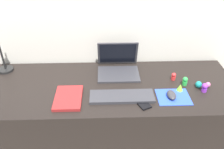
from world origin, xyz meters
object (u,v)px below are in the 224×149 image
(keyboard, at_px, (122,97))
(toy_figurine_pink, at_px, (208,85))
(toy_figurine_purple, at_px, (205,87))
(toy_figurine_lime, at_px, (180,88))
(laptop, at_px, (118,65))
(mouse, at_px, (172,95))
(toy_figurine_green, at_px, (185,81))
(toy_figurine_teal, at_px, (199,84))
(notebook_pad, at_px, (68,98))
(cell_phone, at_px, (142,103))
(toy_figurine_red, at_px, (174,76))

(keyboard, distance_m, toy_figurine_pink, 0.60)
(toy_figurine_purple, bearing_deg, toy_figurine_lime, 175.50)
(laptop, relative_size, toy_figurine_purple, 4.75)
(mouse, relative_size, toy_figurine_green, 1.54)
(mouse, bearing_deg, toy_figurine_purple, 13.71)
(toy_figurine_pink, bearing_deg, toy_figurine_teal, -177.71)
(notebook_pad, bearing_deg, cell_phone, -6.79)
(keyboard, height_order, toy_figurine_teal, toy_figurine_teal)
(toy_figurine_red, bearing_deg, laptop, 161.59)
(toy_figurine_lime, bearing_deg, toy_figurine_red, 94.27)
(notebook_pad, distance_m, toy_figurine_purple, 0.89)
(mouse, height_order, toy_figurine_purple, toy_figurine_purple)
(cell_phone, height_order, toy_figurine_teal, toy_figurine_teal)
(notebook_pad, xyz_separation_m, toy_figurine_green, (0.78, 0.13, 0.02))
(mouse, relative_size, toy_figurine_pink, 2.63)
(keyboard, height_order, mouse, mouse)
(laptop, distance_m, mouse, 0.46)
(laptop, bearing_deg, toy_figurine_purple, -26.27)
(keyboard, relative_size, toy_figurine_teal, 8.73)
(toy_figurine_teal, bearing_deg, toy_figurine_red, 145.90)
(toy_figurine_red, xyz_separation_m, toy_figurine_teal, (0.15, -0.10, -0.00))
(toy_figurine_green, relative_size, toy_figurine_purple, 0.99)
(laptop, xyz_separation_m, toy_figurine_purple, (0.56, -0.27, -0.02))
(laptop, bearing_deg, toy_figurine_lime, -33.42)
(toy_figurine_lime, bearing_deg, toy_figurine_green, 52.44)
(keyboard, height_order, toy_figurine_lime, toy_figurine_lime)
(laptop, xyz_separation_m, toy_figurine_teal, (0.53, -0.23, -0.03))
(toy_figurine_lime, xyz_separation_m, toy_figurine_teal, (0.14, 0.03, -0.00))
(notebook_pad, xyz_separation_m, toy_figurine_teal, (0.86, 0.10, 0.01))
(toy_figurine_lime, distance_m, toy_figurine_teal, 0.14)
(mouse, height_order, toy_figurine_lime, toy_figurine_lime)
(keyboard, height_order, toy_figurine_green, toy_figurine_green)
(toy_figurine_teal, bearing_deg, toy_figurine_green, 158.96)
(notebook_pad, height_order, toy_figurine_red, toy_figurine_red)
(laptop, relative_size, cell_phone, 2.34)
(toy_figurine_lime, relative_size, toy_figurine_teal, 1.08)
(mouse, distance_m, toy_figurine_teal, 0.23)
(toy_figurine_purple, xyz_separation_m, toy_figurine_teal, (-0.02, 0.05, -0.01))
(notebook_pad, distance_m, toy_figurine_red, 0.75)
(notebook_pad, bearing_deg, toy_figurine_teal, 6.66)
(toy_figurine_red, relative_size, toy_figurine_teal, 1.16)
(toy_figurine_pink, relative_size, toy_figurine_lime, 0.72)
(toy_figurine_pink, distance_m, toy_figurine_red, 0.23)
(mouse, bearing_deg, laptop, 134.35)
(laptop, distance_m, toy_figurine_purple, 0.62)
(mouse, xyz_separation_m, toy_figurine_pink, (0.27, 0.11, -0.00))
(keyboard, relative_size, toy_figurine_lime, 8.12)
(toy_figurine_pink, xyz_separation_m, toy_figurine_teal, (-0.07, -0.00, 0.01))
(cell_phone, distance_m, toy_figurine_red, 0.36)
(mouse, bearing_deg, toy_figurine_green, 47.52)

